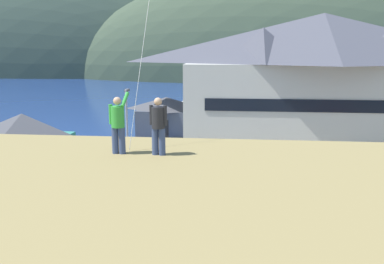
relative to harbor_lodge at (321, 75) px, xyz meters
name	(u,v)px	position (x,y,z in m)	size (l,w,h in m)	color
ground_plane	(157,231)	(-12.22, -21.70, -6.58)	(600.00, 600.00, 0.00)	#66604C
parking_lot_pad	(172,195)	(-12.22, -16.70, -6.53)	(40.00, 20.00, 0.10)	gray
bay_water	(213,95)	(-12.22, 38.30, -6.56)	(360.00, 84.00, 0.03)	navy
far_hill_west_ridge	(52,73)	(-71.80, 98.48, -6.58)	(140.34, 50.01, 67.05)	#2D3D33
far_hill_east_peak	(281,75)	(7.40, 98.30, -6.58)	(128.57, 70.24, 62.94)	#3D4C38
far_hill_center_saddle	(292,78)	(9.38, 86.51, -6.58)	(137.88, 50.34, 63.44)	#3D4C38
harbor_lodge	(321,75)	(0.00, 0.00, 0.00)	(27.31, 11.37, 12.37)	beige
storage_shed_near_lot	(25,152)	(-21.72, -16.68, -3.92)	(5.62, 5.01, 5.14)	#338475
storage_shed_waterside	(167,115)	(-15.42, 1.57, -4.47)	(6.64, 4.43, 4.05)	#474C56
wharf_dock	(216,114)	(-10.62, 13.64, -6.23)	(3.20, 14.77, 0.70)	#70604C
moored_boat_wharfside	(190,111)	(-14.23, 13.39, -5.86)	(2.65, 7.84, 2.16)	silver
parked_car_corner_spot	(258,175)	(-6.76, -15.15, -5.51)	(4.30, 2.26, 1.82)	navy
parked_car_back_row_left	(145,200)	(-13.15, -20.15, -5.51)	(4.24, 2.14, 1.82)	silver
parked_car_front_row_end	(301,223)	(-5.14, -22.39, -5.51)	(4.30, 2.25, 1.82)	#236633
parked_car_mid_row_far	(114,175)	(-16.08, -16.04, -5.51)	(4.28, 2.21, 1.82)	navy
parking_light_pole	(127,122)	(-16.40, -11.14, -2.93)	(0.24, 0.78, 6.05)	#ADADB2
person_kite_flyer	(118,123)	(-11.93, -29.13, 0.44)	(0.55, 0.64, 1.86)	#384770
person_companion	(158,124)	(-10.69, -29.16, 0.43)	(0.54, 0.40, 1.74)	#384770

